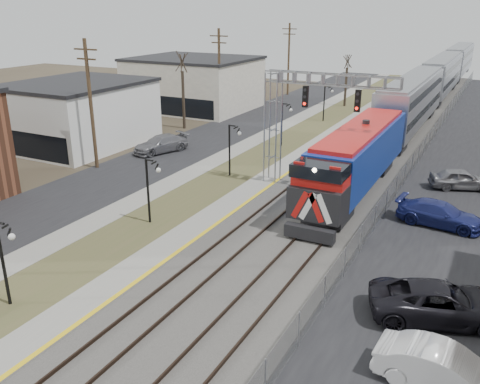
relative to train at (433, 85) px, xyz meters
The scene contains 20 objects.
street_west 33.73m from the train, 120.39° to the right, with size 7.00×120.00×0.04m, color black.
sidewalk 31.70m from the train, 113.32° to the right, with size 2.00×120.00×0.08m, color gray.
grass_median 30.65m from the train, 108.14° to the right, with size 4.00×120.00×0.06m, color #454927.
platform 29.84m from the train, 102.64° to the right, with size 2.00×120.00×0.24m, color gray.
ballast_bed 29.17m from the train, 92.96° to the right, with size 8.00×120.00×0.20m, color #595651.
platform_edge 29.65m from the train, 100.97° to the right, with size 0.24×120.00×0.01m, color gold.
track_near 29.32m from the train, 96.88° to the right, with size 1.58×120.00×0.15m.
track_far 29.11m from the train, 90.00° to the right, with size 1.58×120.00×0.15m.
train is the anchor object (origin of this frame).
signal_gantry 36.35m from the train, 96.78° to the right, with size 9.00×1.07×8.15m.
lampposts 46.69m from the train, 101.74° to the right, with size 0.14×62.14×4.00m.
utility_poles 43.87m from the train, 117.15° to the right, with size 0.28×80.28×10.00m.
fence 29.19m from the train, 84.68° to the right, with size 0.04×120.00×1.60m, color gray.
buildings_west 47.80m from the train, 123.67° to the right, with size 14.00×67.00×7.00m.
bare_trees 30.97m from the train, 125.91° to the right, with size 12.30×42.30×5.95m.
car_lot_b 53.41m from the train, 81.56° to the right, with size 1.60×4.58×1.51m, color white.
car_lot_c 49.17m from the train, 81.61° to the right, with size 2.61×5.66×1.57m, color black.
car_lot_d 38.98m from the train, 81.28° to the right, with size 2.00×4.91×1.43m, color navy.
car_lot_e 31.73m from the train, 78.34° to the right, with size 1.72×4.27×1.45m, color slate.
car_street_b 37.61m from the train, 118.84° to the right, with size 2.08×5.11×1.48m, color slate.
Camera 1 is at (13.66, -4.29, 12.24)m, focal length 38.00 mm.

